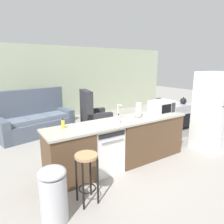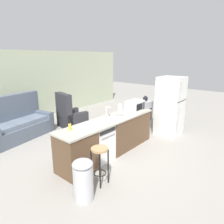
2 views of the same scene
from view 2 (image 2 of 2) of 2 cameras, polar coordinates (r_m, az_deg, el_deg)
ground_plane at (r=5.07m, az=-1.77°, el=-12.21°), size 24.00×24.00×0.00m
wall_back at (r=8.14m, az=-23.12°, el=6.78°), size 10.00×0.06×2.60m
kitchen_counter at (r=5.06m, az=0.01°, el=-7.04°), size 2.94×0.66×0.90m
dishwasher at (r=4.73m, az=-3.85°, el=-8.75°), size 0.58×0.61×0.84m
stove_range at (r=6.97m, az=7.74°, el=-0.53°), size 0.76×0.68×0.90m
refrigerator at (r=6.37m, az=16.24°, el=1.59°), size 0.72×0.73×1.79m
microwave at (r=5.63m, az=6.54°, el=1.83°), size 0.50×0.37×0.28m
sink_faucet at (r=4.86m, az=-1.56°, el=-0.36°), size 0.07×0.18×0.30m
paper_towel_roll at (r=5.16m, az=2.30°, el=0.64°), size 0.14×0.14×0.28m
soap_bottle at (r=4.64m, az=-0.82°, el=-1.90°), size 0.06×0.06×0.18m
dish_soap_bottle at (r=4.19m, az=-11.96°, el=-4.16°), size 0.06×0.06×0.18m
kettle at (r=6.93m, az=9.53°, el=3.83°), size 0.21×0.17×0.19m
bar_stool at (r=3.82m, az=-3.54°, el=-13.01°), size 0.32×0.32×0.74m
trash_bin at (r=3.55m, az=-8.25°, el=-18.57°), size 0.35×0.35×0.74m
couch at (r=6.64m, az=-25.75°, el=-3.31°), size 2.14×1.28×1.27m
armchair at (r=7.04m, az=-11.95°, el=-1.44°), size 0.95×0.99×1.20m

